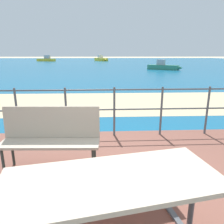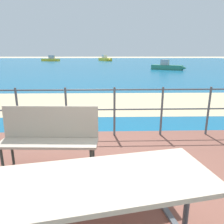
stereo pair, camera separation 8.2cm
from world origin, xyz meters
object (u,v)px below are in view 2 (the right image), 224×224
(picnic_table, at_px, (106,198))
(boat_far, at_px, (50,59))
(park_bench, at_px, (50,133))
(boat_near, at_px, (105,59))
(boat_mid, at_px, (167,67))

(picnic_table, distance_m, boat_far, 50.48)
(picnic_table, distance_m, park_bench, 1.72)
(park_bench, bearing_deg, boat_near, 91.70)
(picnic_table, bearing_deg, boat_far, 93.96)
(boat_near, xyz_separation_m, boat_mid, (6.85, -28.68, -0.11))
(picnic_table, xyz_separation_m, boat_near, (-0.06, 50.53, -0.18))
(park_bench, height_order, boat_far, boat_far)
(picnic_table, height_order, boat_mid, boat_mid)
(park_bench, height_order, boat_mid, boat_mid)
(boat_near, height_order, boat_far, boat_near)
(boat_mid, bearing_deg, picnic_table, -72.70)
(boat_near, height_order, boat_mid, boat_near)
(boat_mid, height_order, boat_far, boat_far)
(park_bench, xyz_separation_m, boat_far, (-11.85, 47.35, -0.17))
(boat_far, bearing_deg, boat_near, -155.27)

